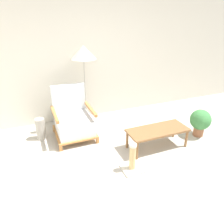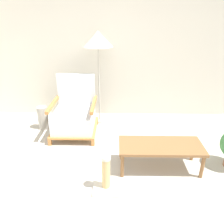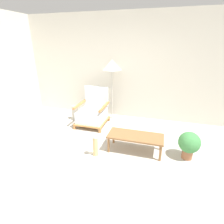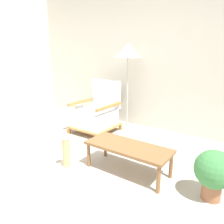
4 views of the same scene
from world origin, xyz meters
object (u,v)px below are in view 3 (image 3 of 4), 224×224
Objects in this scene: vase at (75,113)px; potted_plant at (189,144)px; floor_lamp at (112,67)px; armchair at (93,113)px; coffee_table at (135,137)px; scratching_post at (96,150)px.

vase is 0.76× the size of potted_plant.
potted_plant is at bearing -19.93° from vase.
vase is at bearing -162.21° from floor_lamp.
armchair is 2.33× the size of vase.
vase is (-0.96, -0.31, -1.22)m from floor_lamp.
coffee_table is 2.34× the size of scratching_post.
potted_plant reaches higher than vase.
floor_lamp is at bearing 96.26° from scratching_post.
scratching_post is (0.19, -1.74, -1.27)m from floor_lamp.
vase is at bearing 165.74° from armchair.
scratching_post is at bearing -66.18° from armchair.
floor_lamp reaches higher than potted_plant.
floor_lamp is (0.38, 0.46, 1.09)m from armchair.
potted_plant is 1.69m from scratching_post.
armchair is at bearing -129.59° from floor_lamp.
scratching_post reaches higher than vase.
scratching_post is at bearing -165.21° from potted_plant.
potted_plant reaches higher than scratching_post.
armchair reaches higher than vase.
coffee_table is at bearing -36.13° from armchair.
potted_plant is (2.77, -1.00, 0.11)m from vase.
potted_plant is at bearing 14.79° from scratching_post.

